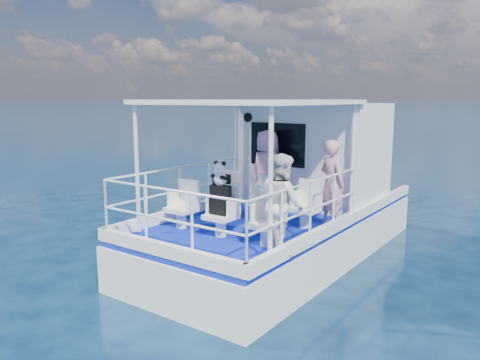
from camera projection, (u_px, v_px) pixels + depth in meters
name	position (u px, v px, depth m)	size (l,w,h in m)	color
ground	(257.00, 268.00, 8.94)	(2000.00, 2000.00, 0.00)	#061931
hull	(283.00, 254.00, 9.74)	(3.00, 7.00, 1.60)	white
deck	(284.00, 214.00, 9.60)	(2.90, 6.90, 0.10)	#0A1891
cabin	(314.00, 153.00, 10.44)	(2.85, 2.00, 2.20)	white
canopy	(251.00, 102.00, 8.25)	(3.00, 3.20, 0.08)	white
canopy_posts	(250.00, 166.00, 8.40)	(2.77, 2.97, 2.20)	white
railings	(239.00, 202.00, 8.24)	(2.84, 3.59, 1.00)	white
seat_port_fwd	(225.00, 204.00, 9.43)	(0.48, 0.46, 0.38)	white
seat_center_fwd	(263.00, 211.00, 8.92)	(0.48, 0.46, 0.38)	white
seat_stbd_fwd	(305.00, 217.00, 8.40)	(0.48, 0.46, 0.38)	white
seat_port_aft	(181.00, 217.00, 8.39)	(0.48, 0.46, 0.38)	white
seat_center_aft	(221.00, 225.00, 7.88)	(0.48, 0.46, 0.38)	white
seat_stbd_aft	(266.00, 234.00, 7.36)	(0.48, 0.46, 0.38)	white
passenger_port_fwd	(267.00, 171.00, 9.58)	(0.62, 0.45, 1.67)	pink
passenger_stbd_fwd	(332.00, 184.00, 8.37)	(0.58, 0.38, 1.58)	pink
passenger_stbd_aft	(282.00, 203.00, 6.98)	(0.73, 0.57, 1.50)	white
backpack_port	(222.00, 185.00, 9.32)	(0.33, 0.18, 0.43)	black
backpack_center	(220.00, 200.00, 7.80)	(0.33, 0.18, 0.49)	black
compact_camera	(221.00, 173.00, 9.29)	(0.10, 0.06, 0.06)	black
panda	(220.00, 173.00, 7.74)	(0.26, 0.22, 0.41)	white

